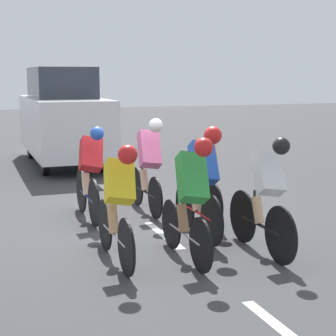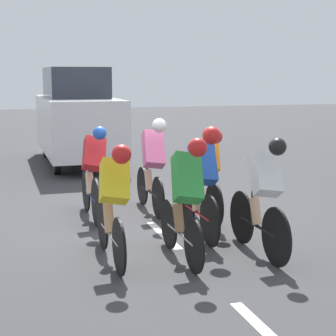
{
  "view_description": "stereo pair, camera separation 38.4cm",
  "coord_description": "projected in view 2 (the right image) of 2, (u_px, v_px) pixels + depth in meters",
  "views": [
    {
      "loc": [
        2.52,
        7.93,
        2.22
      ],
      "look_at": [
        -0.07,
        0.75,
        0.95
      ],
      "focal_mm": 60.0,
      "sensor_mm": 36.0,
      "label": 1
    },
    {
      "loc": [
        2.16,
        8.06,
        2.22
      ],
      "look_at": [
        -0.07,
        0.75,
        0.95
      ],
      "focal_mm": 60.0,
      "sensor_mm": 36.0,
      "label": 2
    }
  ],
  "objects": [
    {
      "name": "cyclist_green",
      "position": [
        186.0,
        196.0,
        6.62
      ],
      "size": [
        0.41,
        1.61,
        1.52
      ],
      "color": "black",
      "rests_on": "ground"
    },
    {
      "name": "cyclist_blue",
      "position": [
        202.0,
        179.0,
        7.58
      ],
      "size": [
        0.39,
        1.64,
        1.56
      ],
      "color": "black",
      "rests_on": "ground"
    },
    {
      "name": "support_car",
      "position": [
        77.0,
        117.0,
        14.09
      ],
      "size": [
        1.7,
        4.56,
        2.41
      ],
      "color": "black",
      "rests_on": "ground"
    },
    {
      "name": "ground_plane",
      "position": [
        150.0,
        222.0,
        8.59
      ],
      "size": [
        60.0,
        60.0,
        0.0
      ],
      "primitive_type": "plane",
      "color": "#38383A"
    },
    {
      "name": "lane_stripe_near",
      "position": [
        268.0,
        334.0,
        4.85
      ],
      "size": [
        0.12,
        1.4,
        0.01
      ],
      "primitive_type": "cube",
      "color": "white",
      "rests_on": "ground"
    },
    {
      "name": "cyclist_white",
      "position": [
        263.0,
        195.0,
        6.86
      ],
      "size": [
        0.39,
        1.67,
        1.5
      ],
      "color": "black",
      "rests_on": "ground"
    },
    {
      "name": "cyclist_pink",
      "position": [
        153.0,
        163.0,
        9.04
      ],
      "size": [
        0.39,
        1.65,
        1.55
      ],
      "color": "black",
      "rests_on": "ground"
    },
    {
      "name": "cyclist_orange",
      "position": [
        205.0,
        173.0,
        8.56
      ],
      "size": [
        0.41,
        1.72,
        1.43
      ],
      "color": "black",
      "rests_on": "ground"
    },
    {
      "name": "lane_stripe_far",
      "position": [
        117.0,
        190.0,
        10.89
      ],
      "size": [
        0.12,
        1.4,
        0.01
      ],
      "primitive_type": "cube",
      "color": "white",
      "rests_on": "ground"
    },
    {
      "name": "cyclist_red",
      "position": [
        93.0,
        171.0,
        8.64
      ],
      "size": [
        0.42,
        1.67,
        1.47
      ],
      "color": "black",
      "rests_on": "ground"
    },
    {
      "name": "lane_stripe_mid",
      "position": [
        163.0,
        235.0,
        7.87
      ],
      "size": [
        0.12,
        1.4,
        0.01
      ],
      "primitive_type": "cube",
      "color": "white",
      "rests_on": "ground"
    },
    {
      "name": "cyclist_yellow",
      "position": [
        113.0,
        200.0,
        6.58
      ],
      "size": [
        0.4,
        1.67,
        1.45
      ],
      "color": "black",
      "rests_on": "ground"
    }
  ]
}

